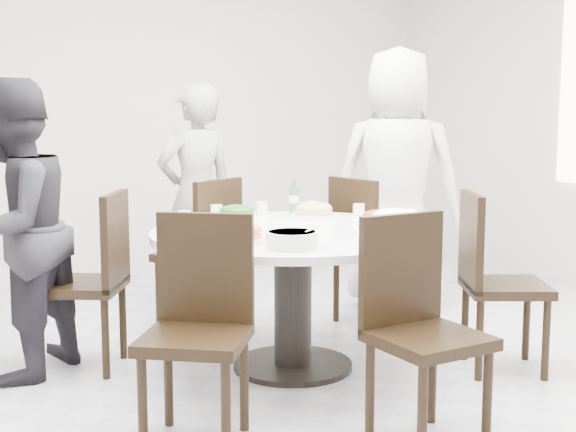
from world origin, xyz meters
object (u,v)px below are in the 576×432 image
chair_n (196,253)px  diner_right (397,180)px  chair_sw (194,334)px  diner_middle (196,198)px  rice_bowl (394,227)px  soup_bowl (292,240)px  chair_nw (81,281)px  diner_left (14,230)px  dining_table (293,300)px  chair_se (506,283)px  beverage_bottle (294,197)px  chair_ne (374,250)px  chair_s (429,334)px

chair_n → diner_right: diner_right is taller
chair_sw → diner_middle: 2.27m
rice_bowl → soup_bowl: size_ratio=1.02×
chair_nw → soup_bowl: size_ratio=3.83×
diner_left → rice_bowl: (1.60, -1.08, 0.03)m
dining_table → rice_bowl: rice_bowl is taller
dining_table → chair_se: chair_se is taller
dining_table → rice_bowl: size_ratio=5.95×
chair_n → beverage_bottle: (0.42, -0.50, 0.38)m
beverage_bottle → chair_sw: bearing=-135.9°
chair_ne → chair_se: bearing=174.3°
chair_n → diner_right: 1.47m
dining_table → soup_bowl: 0.66m
chair_ne → chair_s: (-0.95, -1.62, 0.00)m
diner_right → diner_left: diner_right is taller
chair_s → soup_bowl: chair_s is taller
beverage_bottle → diner_middle: bearing=104.9°
chair_n → chair_s: 2.15m
diner_left → chair_sw: bearing=69.1°
chair_ne → soup_bowl: (-1.19, -0.94, 0.31)m
diner_right → rice_bowl: (-0.98, -1.20, -0.09)m
diner_middle → rice_bowl: (0.22, -1.87, 0.03)m
diner_left → beverage_bottle: 1.62m
beverage_bottle → dining_table: bearing=-122.2°
chair_se → diner_left: size_ratio=0.62×
soup_bowl → beverage_bottle: (0.61, 0.97, 0.07)m
chair_nw → diner_left: size_ratio=0.62×
chair_sw → chair_s: (0.82, -0.50, 0.00)m
chair_nw → rice_bowl: bearing=85.2°
chair_sw → soup_bowl: 0.69m
diner_right → beverage_bottle: size_ratio=8.57×
chair_sw → chair_se: bearing=40.7°
chair_n → diner_left: bearing=-4.8°
rice_bowl → chair_s: bearing=-117.4°
chair_s → chair_sw: bearing=149.6°
rice_bowl → chair_se: bearing=-13.4°
chair_nw → diner_left: diner_left is taller
soup_bowl → chair_nw: bearing=123.8°
chair_sw → soup_bowl: chair_sw is taller
dining_table → diner_left: (-1.28, 0.63, 0.39)m
chair_s → diner_middle: 2.56m
chair_se → diner_middle: (-0.85, 2.02, 0.30)m
rice_bowl → chair_n: bearing=105.3°
dining_table → chair_ne: bearing=28.7°
beverage_bottle → chair_se: bearing=-61.6°
rice_bowl → soup_bowl: 0.59m
chair_sw → beverage_bottle: 1.70m
chair_n → chair_ne: bearing=129.4°
chair_sw → diner_middle: (0.95, 2.04, 0.30)m
diner_left → diner_right: bearing=142.6°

